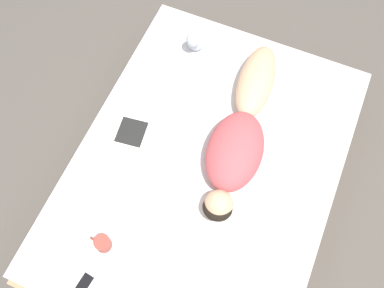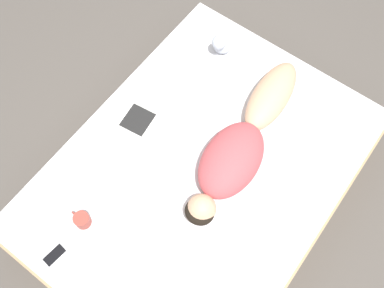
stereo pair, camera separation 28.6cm
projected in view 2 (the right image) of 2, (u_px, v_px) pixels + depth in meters
The scene contains 7 objects.
ground_plane at pixel (200, 192), 3.27m from camera, with size 12.00×12.00×0.00m, color #4C4742.
bed at pixel (200, 181), 3.07m from camera, with size 1.68×2.25×0.47m.
person at pixel (242, 142), 2.82m from camera, with size 0.40×1.32×0.21m.
open_magazine at pixel (155, 129), 2.96m from camera, with size 0.58×0.34×0.01m.
coffee_mug at pixel (82, 220), 2.66m from camera, with size 0.13×0.10×0.09m.
cell_phone at pixel (55, 255), 2.61m from camera, with size 0.09×0.16×0.01m.
plush_toy at pixel (221, 44), 3.15m from camera, with size 0.13×0.15×0.19m.
Camera 2 is at (-0.59, 0.89, 3.11)m, focal length 42.00 mm.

